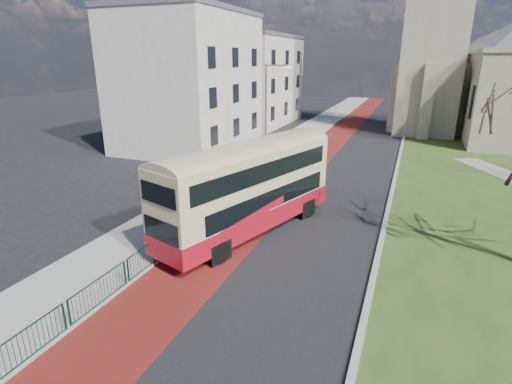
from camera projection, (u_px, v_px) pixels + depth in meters
The scene contains 12 objects.
ground at pixel (218, 274), 16.73m from camera, with size 160.00×160.00×0.00m, color black.
road_carriageway at pixel (340, 164), 33.84m from camera, with size 9.00×120.00×0.01m, color black.
bus_lane at pixel (309, 161), 34.77m from camera, with size 3.40×120.00×0.01m, color #591414.
pavement_west at pixel (268, 157), 36.07m from camera, with size 4.00×120.00×0.12m, color gray.
kerb_west at pixel (289, 159), 35.38m from camera, with size 0.25×120.00×0.13m, color #999993.
kerb_east at pixel (398, 163), 33.99m from camera, with size 0.25×80.00×0.13m, color #999993.
pedestrian_railing at pixel (202, 218), 21.10m from camera, with size 0.07×24.00×1.12m.
gothic_church at pixel (485, 12), 41.67m from camera, with size 16.38×18.00×40.00m.
street_block_near at pixel (189, 80), 38.89m from camera, with size 10.30×14.30×13.00m.
street_block_far at pixel (251, 80), 53.23m from camera, with size 10.30×16.30×11.50m.
streetlamp at pixel (268, 109), 32.63m from camera, with size 2.13×0.18×8.00m.
bus at pixel (249, 185), 19.85m from camera, with size 5.82×11.09×4.54m.
Camera 1 is at (6.87, -13.14, 8.61)m, focal length 28.00 mm.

